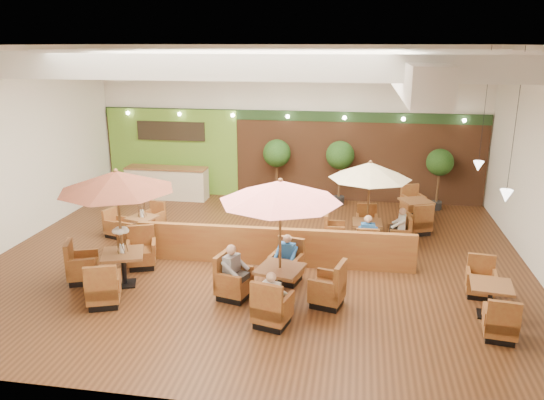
% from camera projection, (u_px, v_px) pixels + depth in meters
% --- Properties ---
extents(room, '(14.04, 14.00, 5.52)m').
position_uv_depth(room, '(274.00, 117.00, 14.30)').
color(room, '#381E0F').
rests_on(room, ground).
extents(service_counter, '(3.00, 0.75, 1.18)m').
position_uv_depth(service_counter, '(167.00, 183.00, 19.57)').
color(service_counter, beige).
rests_on(service_counter, ground).
extents(booth_divider, '(7.24, 0.34, 1.00)m').
position_uv_depth(booth_divider, '(273.00, 246.00, 13.69)').
color(booth_divider, brown).
rests_on(booth_divider, ground).
extents(table_0, '(2.81, 2.97, 2.85)m').
position_uv_depth(table_0, '(115.00, 204.00, 12.10)').
color(table_0, brown).
rests_on(table_0, ground).
extents(table_1, '(2.92, 2.92, 2.85)m').
position_uv_depth(table_1, '(280.00, 220.00, 11.29)').
color(table_1, brown).
rests_on(table_1, ground).
extents(table_2, '(2.42, 2.42, 2.48)m').
position_uv_depth(table_2, '(369.00, 188.00, 14.64)').
color(table_2, brown).
rests_on(table_2, ground).
extents(table_3, '(1.65, 2.37, 1.44)m').
position_uv_depth(table_3, '(136.00, 224.00, 15.60)').
color(table_3, brown).
rests_on(table_3, ground).
extents(table_4, '(0.93, 2.53, 0.93)m').
position_uv_depth(table_4, '(490.00, 301.00, 11.12)').
color(table_4, brown).
rests_on(table_4, ground).
extents(table_5, '(1.14, 2.78, 0.97)m').
position_uv_depth(table_5, '(415.00, 212.00, 16.88)').
color(table_5, brown).
rests_on(table_5, ground).
extents(topiary_0, '(0.98, 0.98, 2.29)m').
position_uv_depth(topiary_0, '(277.00, 156.00, 18.80)').
color(topiary_0, black).
rests_on(topiary_0, ground).
extents(topiary_1, '(0.99, 0.99, 2.30)m').
position_uv_depth(topiary_1, '(340.00, 158.00, 18.44)').
color(topiary_1, black).
rests_on(topiary_1, ground).
extents(topiary_2, '(0.92, 0.92, 2.13)m').
position_uv_depth(topiary_2, '(440.00, 165.00, 17.95)').
color(topiary_2, black).
rests_on(topiary_2, ground).
extents(diner_0, '(0.40, 0.36, 0.74)m').
position_uv_depth(diner_0, '(272.00, 293.00, 10.64)').
color(diner_0, silver).
rests_on(diner_0, ground).
extents(diner_1, '(0.39, 0.34, 0.73)m').
position_uv_depth(diner_1, '(286.00, 253.00, 12.62)').
color(diner_1, '#2760AC').
rests_on(diner_1, ground).
extents(diner_2, '(0.42, 0.45, 0.82)m').
position_uv_depth(diner_2, '(234.00, 267.00, 11.78)').
color(diner_2, gray).
rests_on(diner_2, ground).
extents(diner_3, '(0.37, 0.30, 0.75)m').
position_uv_depth(diner_3, '(368.00, 232.00, 14.06)').
color(diner_3, '#2760AC').
rests_on(diner_3, ground).
extents(diner_4, '(0.30, 0.36, 0.71)m').
position_uv_depth(diner_4, '(400.00, 223.00, 14.77)').
color(diner_4, silver).
rests_on(diner_4, ground).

